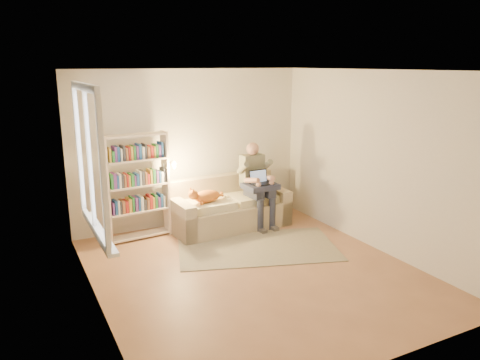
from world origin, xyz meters
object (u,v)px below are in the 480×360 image
laptop (259,180)px  bookshelf (137,181)px  person (256,180)px  sofa (228,209)px  cat (206,196)px

laptop → bookshelf: 1.97m
person → laptop: bearing=-98.0°
sofa → bookshelf: 1.61m
laptop → bookshelf: bookshelf is taller
cat → person: bearing=-1.6°
person → bookshelf: size_ratio=0.84×
bookshelf → person: bearing=-13.4°
cat → bookshelf: size_ratio=0.40×
cat → bookshelf: (-1.01, 0.30, 0.28)m
laptop → bookshelf: bearing=165.5°
bookshelf → cat: bearing=-21.6°
sofa → laptop: laptop is taller
person → cat: 0.94m
sofa → laptop: bearing=-32.1°
bookshelf → laptop: bearing=-17.0°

